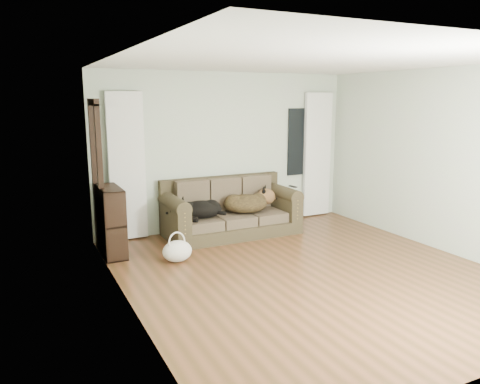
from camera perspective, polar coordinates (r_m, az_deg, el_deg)
name	(u,v)px	position (r m, az deg, el deg)	size (l,w,h in m)	color
floor	(309,273)	(6.08, 8.36, -9.69)	(5.00, 5.00, 0.00)	#482E17
ceiling	(315,61)	(5.70, 9.13, 15.54)	(5.00, 5.00, 0.00)	white
wall_back	(226,151)	(7.91, -1.67, 5.01)	(4.50, 0.04, 2.60)	#B4B8AE
wall_left	(126,186)	(4.84, -13.73, 0.68)	(0.04, 5.00, 2.60)	#B4B8AE
wall_right	(443,161)	(7.26, 23.51, 3.52)	(0.04, 5.00, 2.60)	#B4B8AE
curtain_left	(127,167)	(7.32, -13.62, 3.00)	(0.55, 0.08, 2.25)	white
curtain_right	(317,155)	(8.76, 9.38, 4.49)	(0.55, 0.08, 2.25)	white
window_pane	(300,142)	(8.57, 7.32, 6.09)	(0.50, 0.03, 1.20)	black
door_casing	(98,179)	(6.88, -16.96, 1.48)	(0.07, 0.60, 2.10)	black
sofa	(232,207)	(7.52, -1.04, -1.89)	(2.12, 0.92, 0.87)	#312A17
dog_black_lab	(199,210)	(7.26, -5.04, -2.16)	(0.65, 0.45, 0.27)	black
dog_shepherd	(248,204)	(7.60, 0.94, -1.44)	(0.75, 0.53, 0.33)	black
tv_remote	(293,187)	(7.83, 6.47, 0.67)	(0.05, 0.19, 0.02)	black
tote_bag	(177,250)	(6.40, -7.66, -7.05)	(0.40, 0.31, 0.29)	silver
bookshelf	(111,220)	(6.80, -15.48, -3.30)	(0.29, 0.77, 0.96)	black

